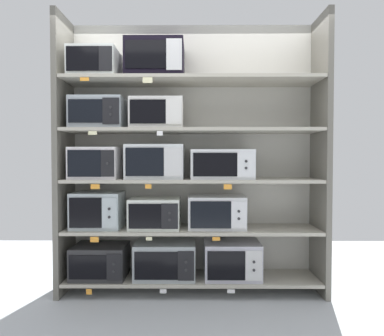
{
  "coord_description": "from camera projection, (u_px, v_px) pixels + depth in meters",
  "views": [
    {
      "loc": [
        0.02,
        -3.24,
        1.26
      ],
      "look_at": [
        0.0,
        0.0,
        1.17
      ],
      "focal_mm": 32.37,
      "sensor_mm": 36.0,
      "label": 1
    }
  ],
  "objects": [
    {
      "name": "back_panel",
      "position": [
        192.0,
        155.0,
        3.49
      ],
      "size": [
        2.55,
        0.04,
        2.58
      ],
      "primitive_type": "cube",
      "color": "beige",
      "rests_on": "ground"
    },
    {
      "name": "upright_left",
      "position": [
        64.0,
        155.0,
        3.25
      ],
      "size": [
        0.05,
        0.45,
        2.58
      ],
      "primitive_type": "cube",
      "color": "#68645B",
      "rests_on": "ground"
    },
    {
      "name": "upright_right",
      "position": [
        321.0,
        155.0,
        3.23
      ],
      "size": [
        0.05,
        0.45,
        2.58
      ],
      "primitive_type": "cube",
      "color": "#68645B",
      "rests_on": "ground"
    },
    {
      "name": "shelf_0",
      "position": [
        192.0,
        278.0,
        3.27
      ],
      "size": [
        2.35,
        0.45,
        0.03
      ],
      "primitive_type": "cube",
      "color": "#ADA899",
      "rests_on": "ground"
    },
    {
      "name": "microwave_0",
      "position": [
        100.0,
        261.0,
        3.27
      ],
      "size": [
        0.49,
        0.41,
        0.3
      ],
      "color": "#2A2A2C",
      "rests_on": "shelf_0"
    },
    {
      "name": "microwave_1",
      "position": [
        165.0,
        259.0,
        3.27
      ],
      "size": [
        0.56,
        0.41,
        0.33
      ],
      "color": "#98A0A4",
      "rests_on": "shelf_0"
    },
    {
      "name": "microwave_2",
      "position": [
        232.0,
        259.0,
        3.26
      ],
      "size": [
        0.52,
        0.41,
        0.33
      ],
      "color": "#B0B0BD",
      "rests_on": "shelf_0"
    },
    {
      "name": "price_tag_0",
      "position": [
        89.0,
        292.0,
        3.05
      ],
      "size": [
        0.05,
        0.0,
        0.05
      ],
      "primitive_type": "cube",
      "color": "orange"
    },
    {
      "name": "price_tag_1",
      "position": [
        163.0,
        291.0,
        3.05
      ],
      "size": [
        0.06,
        0.0,
        0.04
      ],
      "primitive_type": "cube",
      "color": "white"
    },
    {
      "name": "price_tag_2",
      "position": [
        231.0,
        291.0,
        3.04
      ],
      "size": [
        0.07,
        0.0,
        0.03
      ],
      "primitive_type": "cube",
      "color": "white"
    },
    {
      "name": "shelf_1",
      "position": [
        192.0,
        229.0,
        3.26
      ],
      "size": [
        2.35,
        0.45,
        0.03
      ],
      "primitive_type": "cube",
      "color": "#ADA899"
    },
    {
      "name": "microwave_3",
      "position": [
        98.0,
        210.0,
        3.26
      ],
      "size": [
        0.45,
        0.36,
        0.34
      ],
      "color": "#B0BDC2",
      "rests_on": "shelf_1"
    },
    {
      "name": "microwave_4",
      "position": [
        155.0,
        213.0,
        3.25
      ],
      "size": [
        0.47,
        0.39,
        0.28
      ],
      "color": "silver",
      "rests_on": "shelf_1"
    },
    {
      "name": "microwave_5",
      "position": [
        217.0,
        212.0,
        3.25
      ],
      "size": [
        0.53,
        0.35,
        0.3
      ],
      "color": "silver",
      "rests_on": "shelf_1"
    },
    {
      "name": "price_tag_3",
      "position": [
        94.0,
        240.0,
        3.04
      ],
      "size": [
        0.07,
        0.0,
        0.05
      ],
      "primitive_type": "cube",
      "color": "orange"
    },
    {
      "name": "price_tag_4",
      "position": [
        149.0,
        239.0,
        3.03
      ],
      "size": [
        0.05,
        0.0,
        0.03
      ],
      "primitive_type": "cube",
      "color": "beige"
    },
    {
      "name": "price_tag_5",
      "position": [
        216.0,
        239.0,
        3.03
      ],
      "size": [
        0.07,
        0.0,
        0.03
      ],
      "primitive_type": "cube",
      "color": "orange"
    },
    {
      "name": "shelf_2",
      "position": [
        192.0,
        180.0,
        3.25
      ],
      "size": [
        2.35,
        0.45,
        0.03
      ],
      "primitive_type": "cube",
      "color": "#ADA899"
    },
    {
      "name": "microwave_6",
      "position": [
        97.0,
        163.0,
        3.24
      ],
      "size": [
        0.44,
        0.41,
        0.29
      ],
      "color": "silver",
      "rests_on": "shelf_2"
    },
    {
      "name": "microwave_7",
      "position": [
        155.0,
        162.0,
        3.24
      ],
      "size": [
        0.53,
        0.36,
        0.32
      ],
      "color": "silver",
      "rests_on": "shelf_2"
    },
    {
      "name": "microwave_8",
      "position": [
        222.0,
        164.0,
        3.24
      ],
      "size": [
        0.58,
        0.41,
        0.27
      ],
      "color": "silver",
      "rests_on": "shelf_2"
    },
    {
      "name": "price_tag_6",
      "position": [
        95.0,
        187.0,
        3.02
      ],
      "size": [
        0.08,
        0.0,
        0.04
      ],
      "primitive_type": "cube",
      "color": "orange"
    },
    {
      "name": "price_tag_7",
      "position": [
        148.0,
        186.0,
        3.02
      ],
      "size": [
        0.05,
        0.0,
        0.04
      ],
      "primitive_type": "cube",
      "color": "orange"
    },
    {
      "name": "price_tag_8",
      "position": [
        228.0,
        187.0,
        3.02
      ],
      "size": [
        0.07,
        0.0,
        0.05
      ],
      "primitive_type": "cube",
      "color": "orange"
    },
    {
      "name": "shelf_3",
      "position": [
        192.0,
        131.0,
        3.23
      ],
      "size": [
        2.35,
        0.45,
        0.03
      ],
      "primitive_type": "cube",
      "color": "#ADA899"
    },
    {
      "name": "microwave_9",
      "position": [
        99.0,
        113.0,
        3.23
      ],
      "size": [
        0.48,
        0.36,
        0.29
      ],
      "color": "#9CA6AD",
      "rests_on": "shelf_3"
    },
    {
      "name": "microwave_10",
      "position": [
        157.0,
        114.0,
        3.23
      ],
      "size": [
        0.49,
        0.35,
        0.28
      ],
      "color": "silver",
      "rests_on": "shelf_3"
    },
    {
      "name": "price_tag_9",
      "position": [
        93.0,
        133.0,
        3.01
      ],
      "size": [
        0.08,
        0.0,
        0.03
      ],
      "primitive_type": "cube",
      "color": "beige"
    },
    {
      "name": "price_tag_10",
      "position": [
        160.0,
        133.0,
        3.01
      ],
      "size": [
        0.05,
        0.0,
        0.04
      ],
      "primitive_type": "cube",
      "color": "white"
    },
    {
      "name": "shelf_4",
      "position": [
        192.0,
        81.0,
        3.22
      ],
      "size": [
        2.35,
        0.45,
        0.03
      ],
      "primitive_type": "cube",
      "color": "#ADA899"
    },
    {
      "name": "microwave_11",
      "position": [
        95.0,
        65.0,
        3.22
      ],
      "size": [
        0.43,
        0.41,
        0.27
      ],
      "color": "silver",
      "rests_on": "shelf_4"
    },
    {
      "name": "microwave_12",
      "position": [
        155.0,
        61.0,
        3.21
      ],
      "size": [
        0.53,
        0.41,
        0.34
      ],
      "color": "black",
      "rests_on": "shelf_4"
    },
    {
      "name": "price_tag_11",
      "position": [
        84.0,
        79.0,
        3.0
      ],
      "size": [
        0.08,
        0.0,
        0.03
      ],
      "primitive_type": "cube",
      "color": "orange"
    },
    {
      "name": "price_tag_12",
      "position": [
        148.0,
        80.0,
        2.99
      ],
      "size": [
        0.08,
        0.0,
        0.05
      ],
      "primitive_type": "cube",
      "color": "beige"
    }
  ]
}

